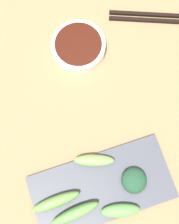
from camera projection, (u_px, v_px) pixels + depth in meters
tabletop at (91, 128)px, 0.65m from camera, size 2.10×2.10×0.02m
sauce_bowl at (79, 47)px, 0.66m from camera, size 0.12×0.12×0.03m
serving_plate at (102, 187)px, 0.60m from camera, size 0.13×0.28×0.01m
broccoli_leafy_0 at (134, 180)px, 0.59m from camera, size 0.06×0.06×0.03m
broccoli_stalk_1 at (119, 211)px, 0.58m from camera, size 0.04×0.08×0.02m
broccoli_stalk_2 at (75, 213)px, 0.57m from camera, size 0.03×0.10×0.03m
broccoli_stalk_3 at (55, 202)px, 0.58m from camera, size 0.03×0.10×0.03m
broccoli_stalk_4 at (94, 160)px, 0.60m from camera, size 0.05×0.08×0.02m
chopsticks at (159, 18)px, 0.69m from camera, size 0.11×0.22×0.01m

